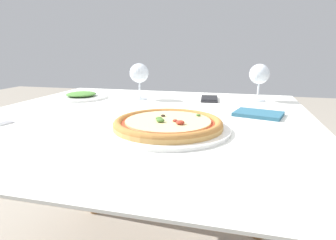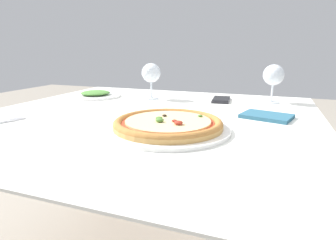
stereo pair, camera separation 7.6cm
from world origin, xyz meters
name	(u,v)px [view 2 (the right image)]	position (x,y,z in m)	size (l,w,h in m)	color
dining_table	(147,138)	(0.00, 0.00, 0.62)	(1.12, 1.10, 0.70)	brown
pizza_plate	(168,125)	(0.13, -0.15, 0.72)	(0.34, 0.34, 0.04)	white
wine_glass_far_left	(151,74)	(-0.11, 0.29, 0.81)	(0.08, 0.08, 0.16)	silver
wine_glass_far_right	(274,76)	(0.39, 0.38, 0.81)	(0.08, 0.08, 0.16)	silver
cell_phone	(221,100)	(0.19, 0.35, 0.71)	(0.08, 0.15, 0.01)	#232328
side_plate	(96,95)	(-0.37, 0.25, 0.71)	(0.22, 0.22, 0.03)	white
napkin_folded	(267,116)	(0.38, 0.09, 0.71)	(0.17, 0.15, 0.01)	#2D607A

